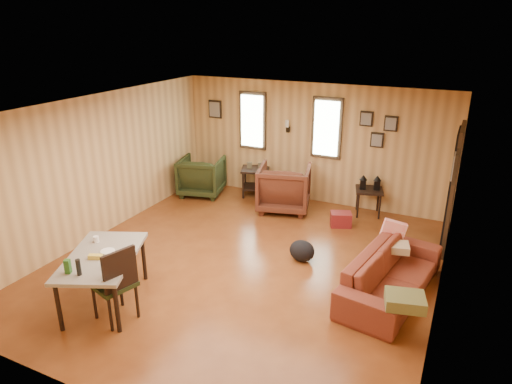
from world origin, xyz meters
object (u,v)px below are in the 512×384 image
Objects in this scene: recliner_brown at (284,186)px; dining_table at (102,260)px; sofa at (392,268)px; recliner_green at (202,174)px; side_table at (370,188)px; end_table at (255,177)px.

recliner_brown reaches higher than dining_table.
recliner_green is (-4.34, 2.17, 0.04)m from sofa.
side_table is at bearing -178.14° from recliner_brown.
recliner_brown is 1.90m from recliner_green.
end_table is (1.06, 0.43, -0.04)m from recliner_green.
recliner_brown reaches higher than side_table.
recliner_brown is 0.97m from end_table.
side_table is (-0.89, 2.61, 0.14)m from sofa.
side_table is at bearing 28.30° from sofa.
end_table is 2.40m from side_table.
end_table is at bearing -171.98° from recliner_green.
recliner_green is at bearing 80.54° from dining_table.
side_table is (1.55, 0.47, 0.04)m from recliner_brown.
sofa is 2.81× the size of end_table.
recliner_green is 1.14m from end_table.
end_table is at bearing -43.65° from recliner_brown.
recliner_green is 3.48m from side_table.
recliner_green is at bearing -172.82° from side_table.
recliner_brown is 1.62m from side_table.
dining_table reaches higher than end_table.
recliner_brown is 0.62× the size of dining_table.
sofa is at bearing 5.25° from dining_table.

